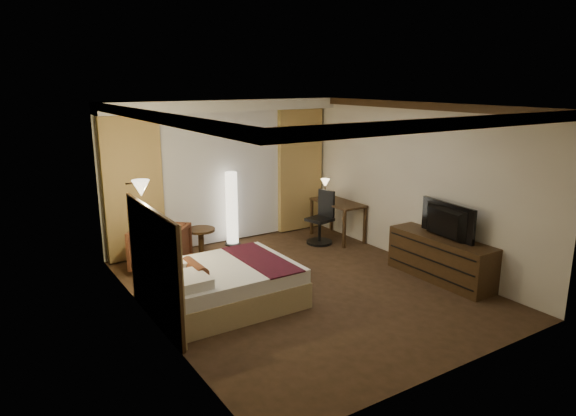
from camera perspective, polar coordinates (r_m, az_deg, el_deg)
floor at (r=7.83m, az=1.60°, el=-8.80°), size 4.50×5.50×0.01m
ceiling at (r=7.22m, az=1.75°, el=11.35°), size 4.50×5.50×0.01m
back_wall at (r=9.76m, az=-7.48°, el=3.97°), size 4.50×0.02×2.70m
left_wall at (r=6.45m, az=-15.08°, el=-1.62°), size 0.02×5.50×2.70m
right_wall at (r=8.85m, az=13.81°, el=2.64°), size 0.02×5.50×2.70m
crown_molding at (r=7.23m, az=1.74°, el=10.88°), size 4.50×5.50×0.12m
soffit at (r=9.40m, az=-7.06°, el=11.27°), size 4.50×0.50×0.20m
curtain_sheer at (r=9.71m, az=-7.26°, el=3.32°), size 2.48×0.04×2.45m
curtain_left_drape at (r=9.07m, az=-16.83°, el=2.06°), size 1.00×0.14×2.45m
curtain_right_drape at (r=10.48m, az=1.31°, el=4.22°), size 1.00×0.14×2.45m
wall_sconce at (r=7.20m, az=-16.03°, el=2.14°), size 0.24×0.24×0.24m
bed at (r=7.22m, az=-7.01°, el=-8.55°), size 1.90×1.49×0.56m
headboard at (r=6.72m, az=-14.56°, el=-6.34°), size 0.12×1.79×1.50m
armchair at (r=8.60m, az=-14.02°, el=-4.16°), size 1.10×1.09×0.82m
side_table at (r=9.06m, az=-9.61°, el=-3.94°), size 0.49×0.49×0.54m
floor_lamp at (r=9.64m, az=-6.26°, el=-0.06°), size 0.30×0.30×1.41m
desk at (r=10.06m, az=5.52°, el=-1.37°), size 0.55×1.14×0.75m
desk_lamp at (r=10.26m, az=4.14°, el=2.09°), size 0.18×0.18×0.34m
office_chair at (r=9.71m, az=3.54°, el=-1.08°), size 0.59×0.59×1.02m
dresser at (r=8.36m, az=16.59°, el=-5.36°), size 0.50×1.78×0.69m
television at (r=8.15m, az=16.77°, el=-1.03°), size 0.74×1.14×0.14m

